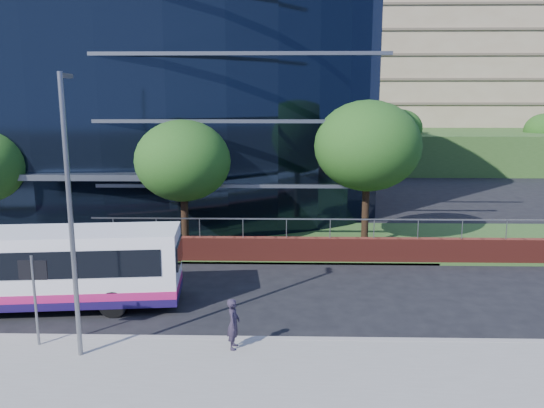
{
  "coord_description": "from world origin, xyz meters",
  "views": [
    {
      "loc": [
        11.9,
        -16.32,
        7.4
      ],
      "look_at": [
        11.32,
        8.0,
        2.64
      ],
      "focal_mm": 35.0,
      "sensor_mm": 36.0,
      "label": 1
    }
  ],
  "objects_px": {
    "tree_far_d": "(368,146)",
    "tree_dist_e": "(400,128)",
    "streetlight_east": "(70,210)",
    "street_sign": "(34,281)",
    "city_bus": "(33,268)",
    "tree_far_c": "(183,161)",
    "pedestrian": "(234,324)"
  },
  "relations": [
    {
      "from": "tree_far_d",
      "to": "tree_dist_e",
      "type": "xyz_separation_m",
      "value": [
        8.0,
        30.0,
        -0.65
      ]
    },
    {
      "from": "tree_dist_e",
      "to": "streetlight_east",
      "type": "bearing_deg",
      "value": -113.11
    },
    {
      "from": "street_sign",
      "to": "city_bus",
      "type": "distance_m",
      "value": 3.63
    },
    {
      "from": "tree_far_d",
      "to": "streetlight_east",
      "type": "height_order",
      "value": "streetlight_east"
    },
    {
      "from": "street_sign",
      "to": "streetlight_east",
      "type": "relative_size",
      "value": 0.35
    },
    {
      "from": "tree_far_c",
      "to": "pedestrian",
      "type": "height_order",
      "value": "tree_far_c"
    },
    {
      "from": "tree_far_c",
      "to": "pedestrian",
      "type": "xyz_separation_m",
      "value": [
        3.41,
        -10.68,
        -3.62
      ]
    },
    {
      "from": "tree_dist_e",
      "to": "street_sign",
      "type": "bearing_deg",
      "value": -115.12
    },
    {
      "from": "tree_dist_e",
      "to": "city_bus",
      "type": "xyz_separation_m",
      "value": [
        -21.07,
        -38.38,
        -3.02
      ]
    },
    {
      "from": "streetlight_east",
      "to": "street_sign",
      "type": "bearing_deg",
      "value": 158.64
    },
    {
      "from": "street_sign",
      "to": "tree_dist_e",
      "type": "height_order",
      "value": "tree_dist_e"
    },
    {
      "from": "street_sign",
      "to": "streetlight_east",
      "type": "bearing_deg",
      "value": -21.36
    },
    {
      "from": "tree_far_d",
      "to": "tree_far_c",
      "type": "bearing_deg",
      "value": -173.66
    },
    {
      "from": "city_bus",
      "to": "pedestrian",
      "type": "relative_size",
      "value": 6.99
    },
    {
      "from": "street_sign",
      "to": "pedestrian",
      "type": "bearing_deg",
      "value": -0.9
    },
    {
      "from": "city_bus",
      "to": "streetlight_east",
      "type": "bearing_deg",
      "value": -57.15
    },
    {
      "from": "tree_far_c",
      "to": "city_bus",
      "type": "distance_m",
      "value": 8.95
    },
    {
      "from": "tree_far_d",
      "to": "city_bus",
      "type": "distance_m",
      "value": 15.96
    },
    {
      "from": "street_sign",
      "to": "tree_far_c",
      "type": "relative_size",
      "value": 0.43
    },
    {
      "from": "street_sign",
      "to": "tree_far_d",
      "type": "relative_size",
      "value": 0.38
    },
    {
      "from": "street_sign",
      "to": "tree_far_c",
      "type": "bearing_deg",
      "value": 76.71
    },
    {
      "from": "tree_far_d",
      "to": "tree_dist_e",
      "type": "bearing_deg",
      "value": 75.07
    },
    {
      "from": "tree_far_d",
      "to": "pedestrian",
      "type": "relative_size",
      "value": 4.84
    },
    {
      "from": "pedestrian",
      "to": "tree_far_c",
      "type": "bearing_deg",
      "value": 21.57
    },
    {
      "from": "tree_far_c",
      "to": "pedestrian",
      "type": "distance_m",
      "value": 11.78
    },
    {
      "from": "pedestrian",
      "to": "streetlight_east",
      "type": "bearing_deg",
      "value": 100.25
    },
    {
      "from": "streetlight_east",
      "to": "city_bus",
      "type": "distance_m",
      "value": 5.69
    },
    {
      "from": "tree_far_d",
      "to": "streetlight_east",
      "type": "bearing_deg",
      "value": -129.4
    },
    {
      "from": "street_sign",
      "to": "city_bus",
      "type": "xyz_separation_m",
      "value": [
        -1.57,
        3.21,
        -0.63
      ]
    },
    {
      "from": "tree_far_c",
      "to": "streetlight_east",
      "type": "xyz_separation_m",
      "value": [
        -1.0,
        -11.17,
        -0.1
      ]
    },
    {
      "from": "city_bus",
      "to": "pedestrian",
      "type": "bearing_deg",
      "value": -29.94
    },
    {
      "from": "pedestrian",
      "to": "city_bus",
      "type": "bearing_deg",
      "value": 70.07
    }
  ]
}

